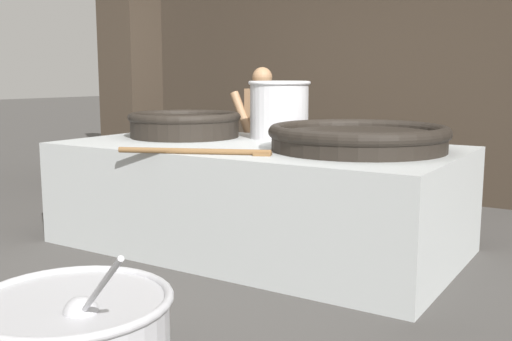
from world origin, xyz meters
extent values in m
plane|color=#474442|center=(0.00, 0.00, 0.00)|extent=(60.00, 60.00, 0.00)
cube|color=#382D23|center=(0.00, 2.66, 2.11)|extent=(8.15, 0.24, 4.21)
cube|color=#382D23|center=(-2.35, 1.08, 2.11)|extent=(0.50, 0.50, 4.21)
cube|color=#B2B7B7|center=(0.00, 0.00, 0.41)|extent=(3.13, 1.65, 0.83)
cylinder|color=black|center=(-0.86, 0.18, 0.92)|extent=(0.96, 0.96, 0.18)
torus|color=black|center=(-0.86, 0.18, 1.01)|extent=(0.99, 0.99, 0.08)
cylinder|color=black|center=(0.83, 0.08, 0.90)|extent=(1.26, 1.26, 0.14)
torus|color=black|center=(0.83, 0.08, 0.97)|extent=(1.31, 1.31, 0.10)
cylinder|color=silver|center=(-0.10, 0.54, 1.07)|extent=(0.51, 0.51, 0.48)
torus|color=silver|center=(-0.10, 0.54, 1.31)|extent=(0.54, 0.54, 0.04)
cylinder|color=brown|center=(-0.06, -0.72, 0.85)|extent=(1.01, 0.46, 0.04)
cube|color=brown|center=(0.39, -0.53, 0.84)|extent=(0.15, 0.14, 0.02)
cylinder|color=#9E7551|center=(-0.69, 1.13, 0.36)|extent=(0.11, 0.11, 0.71)
cylinder|color=#9E7551|center=(-0.68, 1.29, 0.36)|extent=(0.11, 0.11, 0.71)
cube|color=olive|center=(-0.69, 1.21, 0.50)|extent=(0.18, 0.22, 0.47)
cube|color=#9E7551|center=(-0.69, 1.21, 0.98)|extent=(0.16, 0.44, 0.53)
cylinder|color=#9E7551|center=(-0.78, 1.00, 0.98)|extent=(0.29, 0.10, 0.49)
cylinder|color=#9E7551|center=(-0.77, 1.43, 0.98)|extent=(0.29, 0.10, 0.49)
sphere|color=#9E7551|center=(-0.69, 1.21, 1.35)|extent=(0.20, 0.20, 0.20)
cylinder|color=#B7B7BC|center=(0.39, -2.21, 0.17)|extent=(0.89, 0.89, 0.34)
torus|color=#B7B7BC|center=(0.39, -2.21, 0.34)|extent=(0.93, 0.93, 0.04)
cylinder|color=#6B9347|center=(0.39, -2.21, 0.25)|extent=(0.78, 0.78, 0.09)
sphere|color=#B7B7BC|center=(0.53, -2.28, 0.33)|extent=(0.16, 0.16, 0.16)
cylinder|color=#B7B7BC|center=(0.79, -2.41, 0.54)|extent=(0.54, 0.29, 0.43)
camera|label=1|loc=(2.50, -3.98, 1.36)|focal=42.00mm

